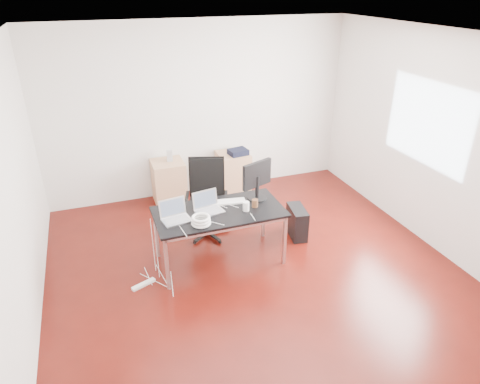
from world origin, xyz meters
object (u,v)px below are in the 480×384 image
object	(u,v)px
desk	(219,215)
filing_cabinet_right	(233,173)
office_chair	(207,194)
pc_tower	(297,222)
filing_cabinet_left	(169,182)

from	to	relation	value
desk	filing_cabinet_right	size ratio (longest dim) A/B	2.29
office_chair	pc_tower	distance (m)	1.33
filing_cabinet_left	filing_cabinet_right	distance (m)	1.11
office_chair	filing_cabinet_right	xyz separation A→B (m)	(0.78, 1.13, -0.26)
desk	pc_tower	distance (m)	1.30
desk	filing_cabinet_left	size ratio (longest dim) A/B	2.29
filing_cabinet_left	filing_cabinet_right	size ratio (longest dim) A/B	1.00
filing_cabinet_right	pc_tower	world-z (taller)	filing_cabinet_right
office_chair	filing_cabinet_left	world-z (taller)	office_chair
filing_cabinet_right	filing_cabinet_left	bearing A→B (deg)	180.00
office_chair	filing_cabinet_left	size ratio (longest dim) A/B	1.54
filing_cabinet_left	pc_tower	xyz separation A→B (m)	(1.49, -1.66, -0.13)
office_chair	filing_cabinet_right	distance (m)	1.40
filing_cabinet_left	pc_tower	bearing A→B (deg)	-48.11
filing_cabinet_left	office_chair	bearing A→B (deg)	-73.75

